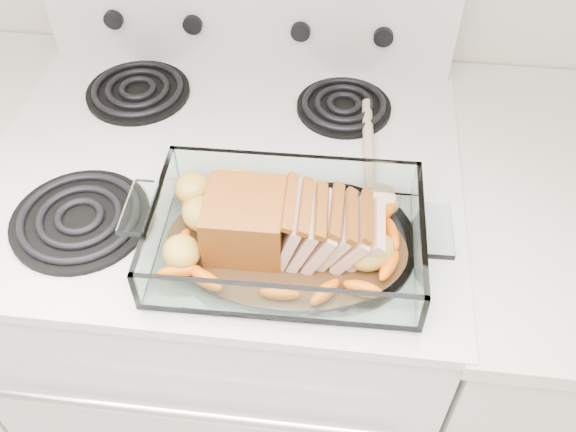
# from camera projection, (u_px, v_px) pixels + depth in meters

# --- Properties ---
(electric_range) EXTENTS (0.78, 0.70, 1.12)m
(electric_range) POSITION_uv_depth(u_px,v_px,m) (239.00, 313.00, 1.40)
(electric_range) COLOR silver
(electric_range) RESTS_ON ground
(counter_right) EXTENTS (0.58, 0.68, 0.93)m
(counter_right) POSITION_uv_depth(u_px,v_px,m) (549.00, 348.00, 1.36)
(counter_right) COLOR silver
(counter_right) RESTS_ON ground
(baking_dish) EXTENTS (0.38, 0.25, 0.07)m
(baking_dish) POSITION_uv_depth(u_px,v_px,m) (286.00, 240.00, 0.91)
(baking_dish) COLOR silver
(baking_dish) RESTS_ON electric_range
(pork_roast) EXTENTS (0.25, 0.11, 0.09)m
(pork_roast) POSITION_uv_depth(u_px,v_px,m) (276.00, 225.00, 0.89)
(pork_roast) COLOR brown
(pork_roast) RESTS_ON baking_dish
(roast_vegetables) EXTENTS (0.37, 0.20, 0.05)m
(roast_vegetables) POSITION_uv_depth(u_px,v_px,m) (287.00, 216.00, 0.93)
(roast_vegetables) COLOR #DC5E00
(roast_vegetables) RESTS_ON baking_dish
(wooden_spoon) EXTENTS (0.07, 0.28, 0.02)m
(wooden_spoon) POSITION_uv_depth(u_px,v_px,m) (375.00, 174.00, 1.03)
(wooden_spoon) COLOR tan
(wooden_spoon) RESTS_ON electric_range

